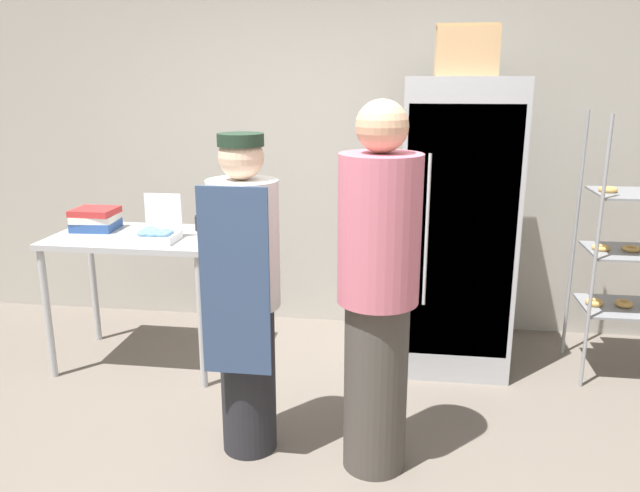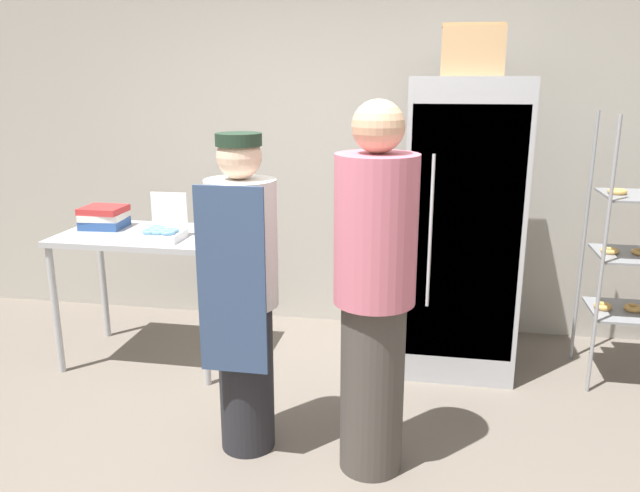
% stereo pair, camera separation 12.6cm
% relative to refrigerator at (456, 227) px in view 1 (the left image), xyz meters
% --- Properties ---
extents(ground_plane, '(14.00, 14.00, 0.00)m').
position_rel_refrigerator_xyz_m(ground_plane, '(-0.76, -1.49, -0.93)').
color(ground_plane, '#6B6056').
extents(back_wall, '(6.40, 0.12, 2.91)m').
position_rel_refrigerator_xyz_m(back_wall, '(-0.76, 0.69, 0.52)').
color(back_wall, '#ADA89E').
rests_on(back_wall, ground_plane).
extents(refrigerator, '(0.70, 0.68, 1.86)m').
position_rel_refrigerator_xyz_m(refrigerator, '(0.00, 0.00, 0.00)').
color(refrigerator, '#ADAFB5').
rests_on(refrigerator, ground_plane).
extents(baking_rack, '(0.58, 0.51, 1.66)m').
position_rel_refrigerator_xyz_m(baking_rack, '(1.07, -0.01, -0.12)').
color(baking_rack, '#93969B').
rests_on(baking_rack, ground_plane).
extents(prep_counter, '(1.08, 0.68, 0.88)m').
position_rel_refrigerator_xyz_m(prep_counter, '(-2.02, -0.28, -0.16)').
color(prep_counter, '#ADAFB5').
rests_on(prep_counter, ground_plane).
extents(donut_box, '(0.24, 0.24, 0.28)m').
position_rel_refrigerator_xyz_m(donut_box, '(-1.83, -0.42, -0.00)').
color(donut_box, white).
rests_on(donut_box, prep_counter).
extents(blender_pitcher, '(0.14, 0.14, 0.26)m').
position_rel_refrigerator_xyz_m(blender_pitcher, '(-1.63, -0.09, 0.06)').
color(blender_pitcher, black).
rests_on(blender_pitcher, prep_counter).
extents(binder_stack, '(0.29, 0.27, 0.14)m').
position_rel_refrigerator_xyz_m(binder_stack, '(-2.35, -0.19, 0.02)').
color(binder_stack, '#2D5193').
rests_on(binder_stack, prep_counter).
extents(cardboard_storage_box, '(0.36, 0.32, 0.29)m').
position_rel_refrigerator_xyz_m(cardboard_storage_box, '(-0.00, -0.06, 1.07)').
color(cardboard_storage_box, tan).
rests_on(cardboard_storage_box, refrigerator).
extents(person_baker, '(0.34, 0.36, 1.61)m').
position_rel_refrigerator_xyz_m(person_baker, '(-1.08, -1.18, -0.09)').
color(person_baker, '#232328').
rests_on(person_baker, ground_plane).
extents(person_customer, '(0.38, 0.38, 1.77)m').
position_rel_refrigerator_xyz_m(person_customer, '(-0.44, -1.24, -0.03)').
color(person_customer, '#47423D').
rests_on(person_customer, ground_plane).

